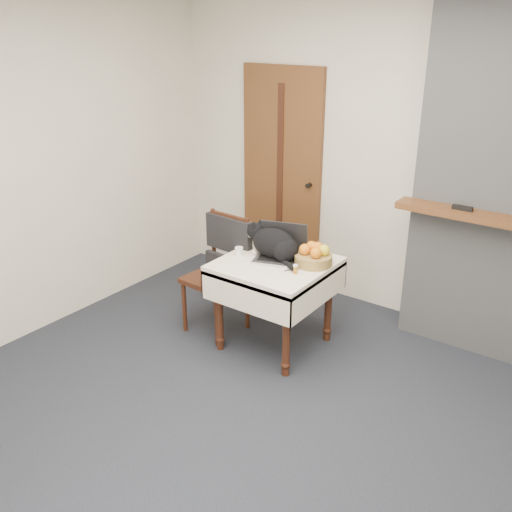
% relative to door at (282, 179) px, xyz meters
% --- Properties ---
extents(ground, '(4.50, 4.50, 0.00)m').
position_rel_door_xyz_m(ground, '(1.20, -1.97, -1.00)').
color(ground, black).
rests_on(ground, ground).
extents(room_shell, '(4.52, 4.01, 2.61)m').
position_rel_door_xyz_m(room_shell, '(1.20, -1.51, 0.76)').
color(room_shell, beige).
rests_on(room_shell, ground).
extents(door, '(0.82, 0.10, 2.00)m').
position_rel_door_xyz_m(door, '(0.00, 0.00, 0.00)').
color(door, brown).
rests_on(door, ground).
extents(side_table, '(0.78, 0.78, 0.70)m').
position_rel_door_xyz_m(side_table, '(0.66, -1.06, -0.41)').
color(side_table, '#3E1C11').
rests_on(side_table, ground).
extents(laptop, '(0.43, 0.40, 0.26)m').
position_rel_door_xyz_m(laptop, '(0.65, -0.98, -0.23)').
color(laptop, '#B7B7BC').
rests_on(laptop, side_table).
extents(cat, '(0.53, 0.27, 0.26)m').
position_rel_door_xyz_m(cat, '(0.61, -1.01, -0.19)').
color(cat, black).
rests_on(cat, side_table).
extents(cream_jar, '(0.06, 0.06, 0.07)m').
position_rel_door_xyz_m(cream_jar, '(0.37, -1.13, -0.27)').
color(cream_jar, white).
rests_on(cream_jar, side_table).
extents(pill_bottle, '(0.03, 0.03, 0.07)m').
position_rel_door_xyz_m(pill_bottle, '(0.89, -1.16, -0.26)').
color(pill_bottle, '#9F6513').
rests_on(pill_bottle, side_table).
extents(fruit_basket, '(0.28, 0.28, 0.16)m').
position_rel_door_xyz_m(fruit_basket, '(0.91, -0.94, -0.24)').
color(fruit_basket, '#A78843').
rests_on(fruit_basket, side_table).
extents(desk_clutter, '(0.09, 0.10, 0.01)m').
position_rel_door_xyz_m(desk_clutter, '(0.86, -1.03, -0.30)').
color(desk_clutter, black).
rests_on(desk_clutter, side_table).
extents(chair, '(0.46, 0.45, 0.95)m').
position_rel_door_xyz_m(chair, '(0.14, -1.05, -0.39)').
color(chair, '#3E1C11').
rests_on(chair, ground).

